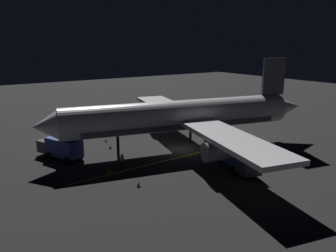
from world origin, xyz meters
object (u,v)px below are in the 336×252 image
at_px(ground_crew_worker, 122,161).
at_px(traffic_cone_near_left, 110,147).
at_px(traffic_cone_under_wing, 106,140).
at_px(airliner, 185,116).
at_px(catering_truck, 237,159).
at_px(traffic_cone_near_right, 109,171).
at_px(traffic_cone_far, 138,184).
at_px(baggage_truck, 61,148).

height_order(ground_crew_worker, traffic_cone_near_left, ground_crew_worker).
bearing_deg(traffic_cone_under_wing, airliner, -140.26).
xyz_separation_m(airliner, ground_crew_worker, (-1.80, 10.16, -3.58)).
xyz_separation_m(catering_truck, traffic_cone_under_wing, (18.18, 7.98, -0.95)).
bearing_deg(traffic_cone_near_right, traffic_cone_far, -169.38).
height_order(baggage_truck, ground_crew_worker, baggage_truck).
bearing_deg(ground_crew_worker, catering_truck, -124.73).
bearing_deg(baggage_truck, traffic_cone_under_wing, -64.71).
bearing_deg(traffic_cone_near_left, traffic_cone_far, 167.91).
height_order(catering_truck, traffic_cone_near_right, catering_truck).
distance_m(baggage_truck, catering_truck, 21.24).
relative_size(catering_truck, traffic_cone_far, 12.45).
distance_m(airliner, traffic_cone_near_right, 12.86).
relative_size(ground_crew_worker, traffic_cone_under_wing, 3.16).
bearing_deg(airliner, traffic_cone_near_right, 100.54).
xyz_separation_m(catering_truck, traffic_cone_near_left, (14.80, 8.82, -0.95)).
height_order(baggage_truck, traffic_cone_near_right, baggage_truck).
xyz_separation_m(ground_crew_worker, traffic_cone_far, (-5.31, 0.88, -0.64)).
bearing_deg(traffic_cone_under_wing, catering_truck, -156.30).
relative_size(catering_truck, traffic_cone_under_wing, 12.45).
distance_m(baggage_truck, traffic_cone_near_left, 6.61).
xyz_separation_m(traffic_cone_near_left, traffic_cone_far, (-12.71, 2.72, 0.00)).
xyz_separation_m(ground_crew_worker, traffic_cone_near_right, (-0.42, 1.79, -0.64)).
distance_m(airliner, traffic_cone_near_left, 10.87).
xyz_separation_m(catering_truck, traffic_cone_far, (2.09, 11.55, -0.95)).
xyz_separation_m(traffic_cone_near_left, traffic_cone_near_right, (-7.83, 3.64, 0.00)).
relative_size(ground_crew_worker, traffic_cone_near_left, 3.16).
height_order(airliner, ground_crew_worker, airliner).
bearing_deg(airliner, ground_crew_worker, 100.05).
xyz_separation_m(airliner, catering_truck, (-9.20, -0.51, -3.27)).
bearing_deg(ground_crew_worker, traffic_cone_far, 170.61).
height_order(airliner, traffic_cone_under_wing, airliner).
bearing_deg(traffic_cone_near_left, baggage_truck, 90.88).
bearing_deg(traffic_cone_near_left, traffic_cone_under_wing, -14.04).
xyz_separation_m(traffic_cone_near_left, traffic_cone_under_wing, (3.38, -0.84, 0.00)).
relative_size(baggage_truck, catering_truck, 0.98).
distance_m(ground_crew_worker, traffic_cone_near_right, 1.95).
height_order(catering_truck, traffic_cone_near_left, catering_truck).
distance_m(baggage_truck, traffic_cone_far, 13.21).
bearing_deg(traffic_cone_near_right, baggage_truck, 20.41).
height_order(baggage_truck, traffic_cone_far, baggage_truck).
xyz_separation_m(airliner, traffic_cone_under_wing, (8.98, 7.47, -4.21)).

